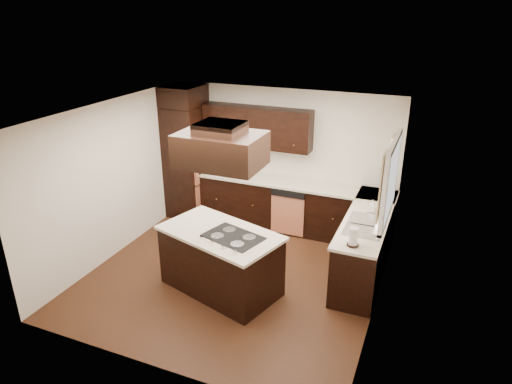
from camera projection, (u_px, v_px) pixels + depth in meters
floor at (235, 275)px, 7.00m from camera, size 4.20×4.20×0.02m
ceiling at (232, 112)px, 6.04m from camera, size 4.20×4.20×0.02m
wall_back at (282, 157)px, 8.32m from camera, size 4.20×0.02×2.50m
wall_front at (147, 274)px, 4.71m from camera, size 4.20×0.02×2.50m
wall_left at (114, 179)px, 7.26m from camera, size 0.02×4.20×2.50m
wall_right at (384, 224)px, 5.77m from camera, size 0.02×4.20×2.50m
oven_column at (187, 162)px, 8.67m from camera, size 0.65×0.75×2.12m
wall_oven_face at (203, 161)px, 8.53m from camera, size 0.05×0.62×0.78m
base_cabinets_back at (278, 204)px, 8.35m from camera, size 2.93×0.60×0.88m
base_cabinets_right at (366, 244)px, 6.96m from camera, size 0.60×2.40×0.88m
countertop_back at (278, 181)px, 8.16m from camera, size 2.93×0.63×0.04m
countertop_right at (368, 217)px, 6.79m from camera, size 0.63×2.40×0.04m
upper_cabinets at (257, 127)px, 8.10m from camera, size 2.00×0.34×0.72m
dishwasher_front at (288, 215)px, 8.01m from camera, size 0.60×0.05×0.72m
window_frame at (390, 180)px, 6.11m from camera, size 0.06×1.32×1.12m
window_pane at (392, 180)px, 6.10m from camera, size 0.00×1.20×1.00m
curtain_left at (382, 187)px, 5.75m from camera, size 0.02×0.34×0.90m
curtain_right at (390, 167)px, 6.47m from camera, size 0.02×0.34×0.90m
sink_rim at (365, 225)px, 6.48m from camera, size 0.52×0.84×0.01m
island at (221, 262)px, 6.48m from camera, size 1.81×1.32×0.88m
island_top at (220, 233)px, 6.31m from camera, size 1.89×1.39×0.04m
cooktop at (233, 237)px, 6.15m from camera, size 0.88×0.71×0.01m
range_hood at (221, 150)px, 5.66m from camera, size 1.05×0.72×0.42m
hood_duct at (220, 128)px, 5.56m from camera, size 0.55×0.50×0.13m
blender_base at (219, 170)px, 8.52m from camera, size 0.15×0.15×0.10m
blender_pitcher at (218, 161)px, 8.45m from camera, size 0.13×0.13×0.26m
spice_rack at (234, 166)px, 8.43m from camera, size 0.34×0.18×0.27m
mixing_bowl at (214, 171)px, 8.52m from camera, size 0.33×0.33×0.06m
soap_bottle at (372, 206)px, 6.89m from camera, size 0.09×0.09×0.19m
paper_towel at (353, 237)px, 5.89m from camera, size 0.15×0.15×0.26m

